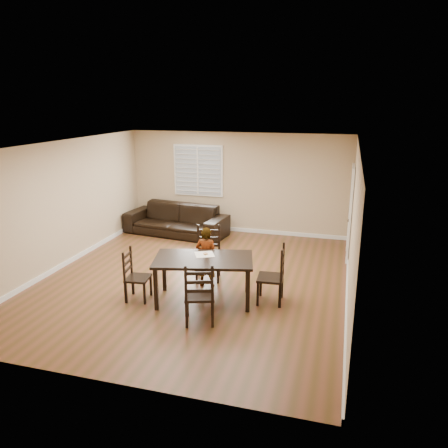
{
  "coord_description": "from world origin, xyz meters",
  "views": [
    {
      "loc": [
        2.82,
        -7.76,
        3.51
      ],
      "look_at": [
        0.42,
        0.71,
        1.0
      ],
      "focal_mm": 35.0,
      "sensor_mm": 36.0,
      "label": 1
    }
  ],
  "objects_px": {
    "donut": "(206,253)",
    "chair_right": "(278,277)",
    "sofa": "(176,220)",
    "child": "(206,257)",
    "chair_far": "(199,298)",
    "dining_table": "(204,263)",
    "chair_near": "(208,254)",
    "chair_left": "(132,277)"
  },
  "relations": [
    {
      "from": "chair_far",
      "to": "chair_left",
      "type": "distance_m",
      "value": 1.61
    },
    {
      "from": "chair_right",
      "to": "child",
      "type": "distance_m",
      "value": 1.47
    },
    {
      "from": "sofa",
      "to": "child",
      "type": "bearing_deg",
      "value": -51.33
    },
    {
      "from": "dining_table",
      "to": "chair_far",
      "type": "relative_size",
      "value": 1.81
    },
    {
      "from": "chair_right",
      "to": "donut",
      "type": "distance_m",
      "value": 1.36
    },
    {
      "from": "dining_table",
      "to": "donut",
      "type": "bearing_deg",
      "value": 83.66
    },
    {
      "from": "donut",
      "to": "sofa",
      "type": "relative_size",
      "value": 0.03
    },
    {
      "from": "chair_near",
      "to": "child",
      "type": "xyz_separation_m",
      "value": [
        0.11,
        -0.47,
        0.1
      ]
    },
    {
      "from": "chair_far",
      "to": "child",
      "type": "xyz_separation_m",
      "value": [
        -0.37,
        1.5,
        0.12
      ]
    },
    {
      "from": "chair_right",
      "to": "child",
      "type": "bearing_deg",
      "value": -106.82
    },
    {
      "from": "chair_right",
      "to": "sofa",
      "type": "relative_size",
      "value": 0.39
    },
    {
      "from": "donut",
      "to": "sofa",
      "type": "distance_m",
      "value": 4.02
    },
    {
      "from": "dining_table",
      "to": "chair_far",
      "type": "distance_m",
      "value": 0.95
    },
    {
      "from": "chair_far",
      "to": "chair_right",
      "type": "height_order",
      "value": "chair_right"
    },
    {
      "from": "dining_table",
      "to": "chair_left",
      "type": "bearing_deg",
      "value": 179.49
    },
    {
      "from": "dining_table",
      "to": "chair_right",
      "type": "height_order",
      "value": "chair_right"
    },
    {
      "from": "chair_far",
      "to": "chair_left",
      "type": "bearing_deg",
      "value": -40.14
    },
    {
      "from": "child",
      "to": "sofa",
      "type": "relative_size",
      "value": 0.44
    },
    {
      "from": "chair_left",
      "to": "sofa",
      "type": "xyz_separation_m",
      "value": [
        -0.73,
        3.96,
        -0.03
      ]
    },
    {
      "from": "chair_far",
      "to": "sofa",
      "type": "distance_m",
      "value": 5.07
    },
    {
      "from": "chair_left",
      "to": "chair_right",
      "type": "xyz_separation_m",
      "value": [
        2.56,
        0.58,
        0.05
      ]
    },
    {
      "from": "chair_right",
      "to": "child",
      "type": "relative_size",
      "value": 0.89
    },
    {
      "from": "donut",
      "to": "chair_right",
      "type": "bearing_deg",
      "value": 3.96
    },
    {
      "from": "dining_table",
      "to": "donut",
      "type": "relative_size",
      "value": 21.07
    },
    {
      "from": "dining_table",
      "to": "chair_right",
      "type": "xyz_separation_m",
      "value": [
        1.29,
        0.29,
        -0.24
      ]
    },
    {
      "from": "donut",
      "to": "chair_far",
      "type": "bearing_deg",
      "value": -77.13
    },
    {
      "from": "chair_near",
      "to": "dining_table",
      "type": "bearing_deg",
      "value": -89.67
    },
    {
      "from": "chair_near",
      "to": "sofa",
      "type": "xyz_separation_m",
      "value": [
        -1.75,
        2.59,
        -0.09
      ]
    },
    {
      "from": "chair_far",
      "to": "chair_right",
      "type": "xyz_separation_m",
      "value": [
        1.06,
        1.18,
        0.0
      ]
    },
    {
      "from": "chair_far",
      "to": "chair_near",
      "type": "bearing_deg",
      "value": -94.63
    },
    {
      "from": "chair_left",
      "to": "chair_right",
      "type": "height_order",
      "value": "chair_right"
    },
    {
      "from": "dining_table",
      "to": "sofa",
      "type": "xyz_separation_m",
      "value": [
        -2.0,
        3.67,
        -0.32
      ]
    },
    {
      "from": "chair_right",
      "to": "chair_left",
      "type": "bearing_deg",
      "value": -81.32
    },
    {
      "from": "sofa",
      "to": "chair_left",
      "type": "bearing_deg",
      "value": -72.18
    },
    {
      "from": "sofa",
      "to": "dining_table",
      "type": "bearing_deg",
      "value": -53.98
    },
    {
      "from": "chair_near",
      "to": "sofa",
      "type": "height_order",
      "value": "chair_near"
    },
    {
      "from": "chair_near",
      "to": "sofa",
      "type": "bearing_deg",
      "value": 110.98
    },
    {
      "from": "chair_near",
      "to": "chair_far",
      "type": "height_order",
      "value": "chair_near"
    },
    {
      "from": "dining_table",
      "to": "sofa",
      "type": "bearing_deg",
      "value": 105.24
    },
    {
      "from": "chair_far",
      "to": "chair_left",
      "type": "relative_size",
      "value": 1.11
    },
    {
      "from": "chair_right",
      "to": "sofa",
      "type": "height_order",
      "value": "chair_right"
    },
    {
      "from": "sofa",
      "to": "chair_far",
      "type": "bearing_deg",
      "value": -56.59
    }
  ]
}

